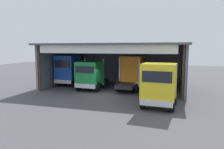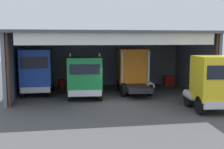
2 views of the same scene
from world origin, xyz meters
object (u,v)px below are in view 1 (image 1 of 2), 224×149
(truck_blue_left_bay, at_px, (69,70))
(oil_drum, at_px, (91,79))
(truck_green_center_bay, at_px, (90,75))
(truck_orange_right_bay, at_px, (132,72))
(truck_yellow_center_right_bay, at_px, (159,85))
(tool_cart, at_px, (172,82))

(truck_blue_left_bay, xyz_separation_m, oil_drum, (1.90, 2.75, -1.57))
(truck_green_center_bay, height_order, truck_orange_right_bay, truck_orange_right_bay)
(oil_drum, bearing_deg, truck_green_center_bay, -68.66)
(truck_blue_left_bay, height_order, truck_yellow_center_right_bay, truck_blue_left_bay)
(truck_orange_right_bay, xyz_separation_m, truck_yellow_center_right_bay, (3.50, -6.99, -0.11))
(oil_drum, bearing_deg, tool_cart, 1.14)
(truck_blue_left_bay, height_order, truck_green_center_bay, truck_blue_left_bay)
(truck_orange_right_bay, bearing_deg, truck_yellow_center_right_bay, -60.26)
(truck_green_center_bay, distance_m, oil_drum, 5.25)
(truck_blue_left_bay, distance_m, oil_drum, 3.69)
(truck_green_center_bay, xyz_separation_m, truck_orange_right_bay, (4.28, 1.94, 0.27))
(truck_blue_left_bay, xyz_separation_m, tool_cart, (12.43, 2.96, -1.50))
(truck_yellow_center_right_bay, distance_m, oil_drum, 13.82)
(truck_green_center_bay, relative_size, truck_orange_right_bay, 0.92)
(truck_green_center_bay, bearing_deg, truck_yellow_center_right_bay, 151.00)
(oil_drum, bearing_deg, truck_orange_right_bay, -24.62)
(truck_green_center_bay, bearing_deg, truck_blue_left_bay, -24.02)
(truck_green_center_bay, xyz_separation_m, oil_drum, (-1.86, 4.75, -1.26))
(tool_cart, bearing_deg, oil_drum, -178.86)
(truck_yellow_center_right_bay, relative_size, oil_drum, 5.25)
(truck_yellow_center_right_bay, xyz_separation_m, tool_cart, (0.88, 10.01, -1.35))
(oil_drum, relative_size, tool_cart, 0.86)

